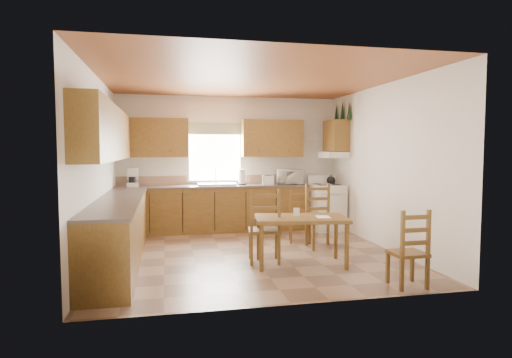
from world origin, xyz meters
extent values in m
plane|color=#83664F|center=(0.00, 0.00, 0.00)|extent=(4.50, 4.50, 0.00)
plane|color=#99542C|center=(0.00, 0.00, 2.70)|extent=(4.50, 4.50, 0.00)
plane|color=white|center=(-2.25, 0.00, 1.35)|extent=(4.50, 4.50, 0.00)
plane|color=white|center=(2.25, 0.00, 1.35)|extent=(4.50, 4.50, 0.00)
plane|color=white|center=(0.00, 2.25, 1.35)|extent=(4.50, 4.50, 0.00)
plane|color=white|center=(0.00, -2.25, 1.35)|extent=(4.50, 4.50, 0.00)
cube|color=brown|center=(-0.38, 1.95, 0.44)|extent=(3.75, 0.60, 0.88)
cube|color=brown|center=(-1.95, -0.15, 0.44)|extent=(0.60, 3.60, 0.88)
cube|color=brown|center=(-0.38, 1.95, 0.90)|extent=(3.75, 0.63, 0.04)
cube|color=brown|center=(-1.95, -0.15, 0.90)|extent=(0.63, 3.60, 0.04)
cube|color=#9F7B61|center=(-0.38, 2.24, 1.01)|extent=(3.75, 0.01, 0.18)
cube|color=brown|center=(-1.55, 2.08, 1.85)|extent=(1.41, 0.33, 0.75)
cube|color=brown|center=(0.86, 2.08, 1.85)|extent=(1.25, 0.33, 0.75)
cube|color=brown|center=(-2.08, -0.15, 1.85)|extent=(0.33, 3.60, 0.75)
cube|color=brown|center=(2.08, 1.65, 1.90)|extent=(0.33, 0.62, 0.62)
cube|color=silver|center=(2.03, 1.65, 1.52)|extent=(0.44, 0.62, 0.12)
cube|color=silver|center=(-0.30, 2.22, 1.55)|extent=(1.13, 0.02, 1.18)
cube|color=white|center=(-0.30, 2.21, 1.55)|extent=(1.05, 0.01, 1.10)
cube|color=#596F43|center=(-0.30, 2.19, 2.05)|extent=(1.19, 0.01, 0.24)
cube|color=silver|center=(-0.30, 1.95, 0.94)|extent=(0.75, 0.45, 0.04)
cone|color=#133319|center=(2.21, 1.33, 2.38)|extent=(0.22, 0.22, 0.36)
cone|color=#133319|center=(2.21, 1.65, 2.42)|extent=(0.22, 0.22, 0.36)
cone|color=#133319|center=(2.21, 1.97, 2.38)|extent=(0.22, 0.22, 0.36)
cube|color=silver|center=(1.88, 1.62, 0.45)|extent=(0.64, 0.66, 0.91)
cube|color=silver|center=(-1.90, 1.96, 1.10)|extent=(0.30, 0.32, 0.36)
cylinder|color=white|center=(0.21, 1.96, 1.08)|extent=(0.14, 0.14, 0.31)
cube|color=silver|center=(0.73, 1.87, 1.01)|extent=(0.24, 0.17, 0.18)
imported|color=silver|center=(1.21, 1.95, 1.07)|extent=(0.52, 0.40, 0.30)
cube|color=brown|center=(0.57, -0.76, 0.34)|extent=(1.37, 0.92, 0.68)
cube|color=brown|center=(0.10, -0.51, 0.53)|extent=(0.51, 0.49, 1.07)
cube|color=brown|center=(1.52, -1.94, 0.46)|extent=(0.39, 0.37, 0.93)
cube|color=brown|center=(1.01, 0.65, 0.45)|extent=(0.45, 0.44, 0.89)
cube|color=brown|center=(1.22, 0.17, 0.52)|extent=(0.45, 0.43, 1.05)
cube|color=white|center=(0.87, -0.83, 0.68)|extent=(0.22, 0.28, 0.00)
cube|color=white|center=(0.54, -0.66, 0.74)|extent=(0.09, 0.04, 0.11)
camera|label=1|loc=(-1.27, -6.46, 1.63)|focal=30.00mm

